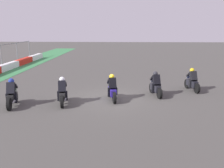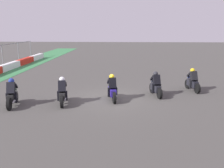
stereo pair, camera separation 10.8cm
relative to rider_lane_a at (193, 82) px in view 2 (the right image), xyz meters
The scene contains 6 objects.
ground_plane 5.73m from the rider_lane_a, 112.40° to the left, with size 120.00×120.00×0.00m, color #45433F.
rider_lane_a is the anchor object (origin of this frame).
rider_lane_b 2.92m from the rider_lane_a, 117.78° to the left, with size 2.02×0.65×1.51m.
rider_lane_c 5.75m from the rider_lane_a, 114.92° to the left, with size 2.02×0.65×1.51m.
rider_lane_d 8.58m from the rider_lane_a, 112.91° to the left, with size 2.03×0.62×1.51m.
rider_lane_e 11.18m from the rider_lane_a, 110.25° to the left, with size 2.03×0.62×1.51m.
Camera 2 is at (-14.21, -0.75, 4.11)m, focal length 39.99 mm.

